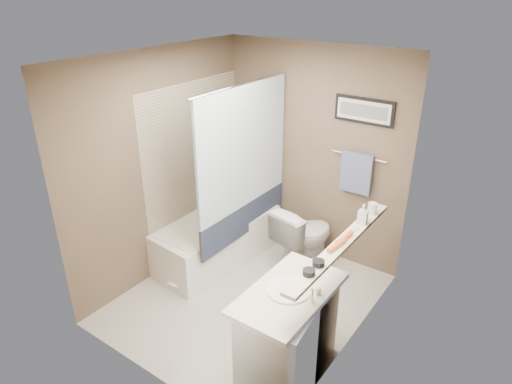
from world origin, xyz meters
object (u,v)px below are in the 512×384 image
Objects in this scene: toilet at (304,236)px; hair_brush_back at (345,238)px; candle_bowl_near at (309,272)px; hair_brush_front at (337,245)px; bathtub at (216,239)px; vanity at (289,337)px; candle_bowl_far at (319,263)px; glass_jar at (372,208)px; soap_bottle at (363,214)px.

toilet is 3.44× the size of hair_brush_back.
candle_bowl_near is 0.43m from hair_brush_front.
candle_bowl_near is (1.79, -1.07, 0.89)m from bathtub.
bathtub is 1.67× the size of vanity.
candle_bowl_far is 0.97m from glass_jar.
hair_brush_front is (0.88, -1.09, 0.76)m from toilet.
hair_brush_back is at bearing -90.00° from glass_jar.
soap_bottle is (0.00, 0.34, 0.06)m from hair_brush_back.
soap_bottle reaches higher than bathtub.
toilet is at bearing 108.71° from vanity.
bathtub is 1.98× the size of toilet.
bathtub is 2.03m from soap_bottle.
soap_bottle is (0.88, -0.62, 0.82)m from toilet.
vanity is at bearing 127.38° from toilet.
vanity reaches higher than toilet.
candle_bowl_near is at bearing -90.00° from hair_brush_back.
vanity is (1.60, -1.00, 0.15)m from bathtub.
vanity is at bearing -117.68° from hair_brush_front.
hair_brush_front reaches higher than toilet.
toilet is at bearing 132.66° from hair_brush_back.
candle_bowl_far is 0.41× the size of hair_brush_back.
hair_brush_back is (0.00, 0.57, 0.00)m from candle_bowl_near.
toilet is 1.59m from hair_brush_front.
candle_bowl_far is at bearing -90.00° from glass_jar.
glass_jar is (0.00, 0.68, 0.03)m from hair_brush_front.
soap_bottle is (0.00, -0.21, 0.04)m from glass_jar.
hair_brush_back reaches higher than candle_bowl_near.
candle_bowl_near is 0.41× the size of hair_brush_back.
toilet is 1.80m from candle_bowl_far.
glass_jar reaches higher than hair_brush_front.
soap_bottle is at bearing 90.00° from candle_bowl_far.
candle_bowl_far is at bearing 11.74° from vanity.
vanity is at bearing -161.31° from candle_bowl_far.
bathtub is 8.78× the size of soap_bottle.
bathtub is 6.82× the size of hair_brush_front.
candle_bowl_far is 0.29m from hair_brush_front.
vanity is 1.17m from soap_bottle.
glass_jar reaches higher than vanity.
soap_bottle is at bearing 156.64° from toilet.
bathtub is at bearing 174.50° from soap_bottle.
glass_jar is at bearing 6.27° from bathtub.
soap_bottle is at bearing -0.33° from bathtub.
soap_bottle is at bearing 90.00° from hair_brush_back.
candle_bowl_far is (0.88, -1.38, 0.76)m from toilet.
vanity is at bearing -26.83° from bathtub.
bathtub is at bearing -178.90° from glass_jar.
candle_bowl_near reaches higher than toilet.
candle_bowl_near is at bearing -90.00° from candle_bowl_far.
glass_jar is (0.00, 0.54, 0.03)m from hair_brush_back.
vanity is 0.76m from candle_bowl_near.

